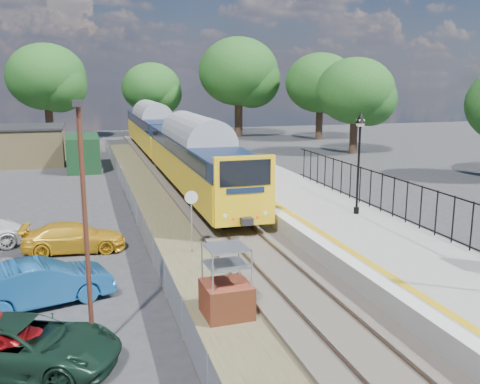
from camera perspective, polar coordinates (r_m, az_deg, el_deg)
name	(u,v)px	position (r m, az deg, el deg)	size (l,w,h in m)	color
ground	(299,295)	(17.86, 6.29, -10.85)	(120.00, 120.00, 0.00)	#2D2D30
track_bed	(214,220)	(26.43, -2.76, -2.99)	(5.90, 80.00, 0.29)	#473F38
platform	(316,214)	(26.30, 8.06, -2.37)	(5.00, 70.00, 0.90)	gray
platform_edge	(276,208)	(25.42, 3.85, -1.72)	(0.90, 70.00, 0.01)	silver
victorian_lamp_north	(360,139)	(24.35, 12.64, 5.53)	(0.44, 0.44, 4.60)	black
palisade_fence	(432,211)	(22.31, 19.84, -1.89)	(0.12, 26.00, 2.00)	black
wire_fence	(133,204)	(27.96, -11.36, -1.31)	(0.06, 52.00, 1.20)	#999EA3
outbuilding	(26,147)	(46.88, -21.84, 4.51)	(10.80, 10.10, 3.12)	#9F895A
tree_line	(158,82)	(57.69, -8.79, 11.52)	(56.80, 43.80, 11.88)	#332319
train	(169,139)	(42.37, -7.61, 5.67)	(2.82, 40.83, 3.51)	gold
brick_plinth	(226,283)	(15.85, -1.46, -9.69)	(1.41, 1.41, 2.20)	brown
speed_sign	(191,212)	(21.31, -5.20, -2.11)	(0.51, 0.16, 2.59)	#999EA3
carpark_lamp	(85,214)	(13.46, -16.22, -2.29)	(0.25, 0.50, 6.43)	#4F271A
car_green	(24,345)	(14.32, -22.05, -14.90)	(2.13, 4.62, 1.28)	black
car_blue	(41,283)	(17.89, -20.42, -9.08)	(1.50, 4.30, 1.42)	#164B86
car_yellow	(74,237)	(22.84, -17.28, -4.64)	(1.66, 4.08, 1.18)	gold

